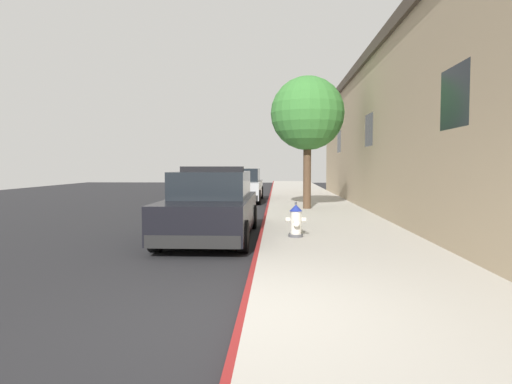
{
  "coord_description": "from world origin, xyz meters",
  "views": [
    {
      "loc": [
        0.33,
        -4.7,
        1.7
      ],
      "look_at": [
        -0.24,
        7.18,
        1.0
      ],
      "focal_mm": 31.54,
      "sensor_mm": 36.0,
      "label": 1
    }
  ],
  "objects_px": {
    "police_cruiser": "(212,206)",
    "fire_hydrant": "(296,221)",
    "parked_car_silver_ahead": "(242,186)",
    "street_tree": "(307,114)"
  },
  "relations": [
    {
      "from": "parked_car_silver_ahead",
      "to": "fire_hydrant",
      "type": "xyz_separation_m",
      "value": [
        2.1,
        -11.59,
        -0.23
      ]
    },
    {
      "from": "fire_hydrant",
      "to": "street_tree",
      "type": "xyz_separation_m",
      "value": [
        0.66,
        6.46,
        3.03
      ]
    },
    {
      "from": "police_cruiser",
      "to": "street_tree",
      "type": "distance_m",
      "value": 6.89
    },
    {
      "from": "fire_hydrant",
      "to": "street_tree",
      "type": "relative_size",
      "value": 0.16
    },
    {
      "from": "police_cruiser",
      "to": "fire_hydrant",
      "type": "bearing_deg",
      "value": -20.41
    },
    {
      "from": "police_cruiser",
      "to": "parked_car_silver_ahead",
      "type": "bearing_deg",
      "value": 90.86
    },
    {
      "from": "parked_car_silver_ahead",
      "to": "street_tree",
      "type": "xyz_separation_m",
      "value": [
        2.76,
        -5.13,
        2.79
      ]
    },
    {
      "from": "parked_car_silver_ahead",
      "to": "street_tree",
      "type": "distance_m",
      "value": 6.46
    },
    {
      "from": "police_cruiser",
      "to": "fire_hydrant",
      "type": "relative_size",
      "value": 6.37
    },
    {
      "from": "parked_car_silver_ahead",
      "to": "fire_hydrant",
      "type": "distance_m",
      "value": 11.78
    }
  ]
}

